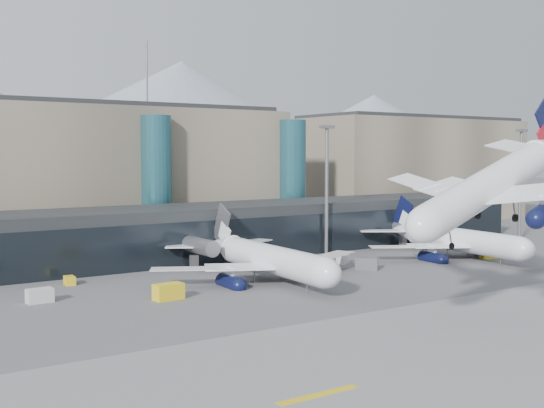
{
  "coord_description": "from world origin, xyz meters",
  "views": [
    {
      "loc": [
        -53.5,
        -58.87,
        19.99
      ],
      "look_at": [
        6.43,
        32.0,
        11.96
      ],
      "focal_mm": 45.0,
      "sensor_mm": 36.0,
      "label": 1
    }
  ],
  "objects_px": {
    "lightmast_right": "(520,178)",
    "veh_h": "(168,292)",
    "jet_parked_mid": "(260,249)",
    "veh_e": "(489,254)",
    "veh_b": "(70,280)",
    "veh_d": "(343,259)",
    "jet_parked_right": "(448,232)",
    "veh_a": "(40,296)",
    "lightmast_mid": "(327,182)",
    "veh_c": "(367,264)",
    "hero_jet": "(502,172)"
  },
  "relations": [
    {
      "from": "jet_parked_right",
      "to": "veh_c",
      "type": "relative_size",
      "value": 10.22
    },
    {
      "from": "veh_b",
      "to": "veh_d",
      "type": "xyz_separation_m",
      "value": [
        47.83,
        -7.31,
        0.14
      ]
    },
    {
      "from": "hero_jet",
      "to": "veh_d",
      "type": "relative_size",
      "value": 12.64
    },
    {
      "from": "jet_parked_right",
      "to": "veh_e",
      "type": "xyz_separation_m",
      "value": [
        4.36,
        -6.46,
        -3.85
      ]
    },
    {
      "from": "jet_parked_mid",
      "to": "veh_d",
      "type": "relative_size",
      "value": 14.1
    },
    {
      "from": "jet_parked_mid",
      "to": "lightmast_mid",
      "type": "bearing_deg",
      "value": -56.43
    },
    {
      "from": "hero_jet",
      "to": "jet_parked_right",
      "type": "relative_size",
      "value": 0.91
    },
    {
      "from": "lightmast_mid",
      "to": "jet_parked_right",
      "type": "distance_m",
      "value": 25.61
    },
    {
      "from": "lightmast_mid",
      "to": "veh_h",
      "type": "distance_m",
      "value": 51.48
    },
    {
      "from": "jet_parked_mid",
      "to": "veh_h",
      "type": "xyz_separation_m",
      "value": [
        -19.16,
        -6.62,
        -3.69
      ]
    },
    {
      "from": "veh_a",
      "to": "veh_h",
      "type": "bearing_deg",
      "value": -30.26
    },
    {
      "from": "hero_jet",
      "to": "veh_d",
      "type": "xyz_separation_m",
      "value": [
        11.78,
        43.51,
        -17.05
      ]
    },
    {
      "from": "lightmast_mid",
      "to": "jet_parked_right",
      "type": "relative_size",
      "value": 0.66
    },
    {
      "from": "hero_jet",
      "to": "veh_b",
      "type": "xyz_separation_m",
      "value": [
        -36.04,
        50.82,
        -17.18
      ]
    },
    {
      "from": "jet_parked_mid",
      "to": "veh_e",
      "type": "height_order",
      "value": "jet_parked_mid"
    },
    {
      "from": "hero_jet",
      "to": "veh_a",
      "type": "xyz_separation_m",
      "value": [
        -43.18,
        40.56,
        -16.89
      ]
    },
    {
      "from": "lightmast_mid",
      "to": "hero_jet",
      "type": "relative_size",
      "value": 0.73
    },
    {
      "from": "veh_b",
      "to": "veh_e",
      "type": "relative_size",
      "value": 0.72
    },
    {
      "from": "lightmast_mid",
      "to": "jet_parked_mid",
      "type": "bearing_deg",
      "value": -148.79
    },
    {
      "from": "hero_jet",
      "to": "jet_parked_right",
      "type": "height_order",
      "value": "hero_jet"
    },
    {
      "from": "veh_b",
      "to": "hero_jet",
      "type": "bearing_deg",
      "value": -141.06
    },
    {
      "from": "jet_parked_mid",
      "to": "veh_b",
      "type": "height_order",
      "value": "jet_parked_mid"
    },
    {
      "from": "veh_h",
      "to": "veh_e",
      "type": "bearing_deg",
      "value": -5.39
    },
    {
      "from": "lightmast_right",
      "to": "veh_b",
      "type": "height_order",
      "value": "lightmast_right"
    },
    {
      "from": "lightmast_mid",
      "to": "veh_h",
      "type": "bearing_deg",
      "value": -153.71
    },
    {
      "from": "hero_jet",
      "to": "veh_b",
      "type": "height_order",
      "value": "hero_jet"
    },
    {
      "from": "veh_h",
      "to": "veh_b",
      "type": "bearing_deg",
      "value": 108.67
    },
    {
      "from": "veh_e",
      "to": "veh_h",
      "type": "relative_size",
      "value": 0.79
    },
    {
      "from": "lightmast_right",
      "to": "veh_h",
      "type": "height_order",
      "value": "lightmast_right"
    },
    {
      "from": "hero_jet",
      "to": "veh_e",
      "type": "relative_size",
      "value": 11.05
    },
    {
      "from": "veh_b",
      "to": "veh_d",
      "type": "relative_size",
      "value": 0.82
    },
    {
      "from": "veh_a",
      "to": "veh_e",
      "type": "relative_size",
      "value": 1.06
    },
    {
      "from": "jet_parked_mid",
      "to": "veh_e",
      "type": "relative_size",
      "value": 12.33
    },
    {
      "from": "hero_jet",
      "to": "veh_h",
      "type": "xyz_separation_m",
      "value": [
        -27.92,
        32.73,
        -16.73
      ]
    },
    {
      "from": "lightmast_mid",
      "to": "veh_b",
      "type": "bearing_deg",
      "value": -175.73
    },
    {
      "from": "lightmast_right",
      "to": "veh_c",
      "type": "height_order",
      "value": "lightmast_right"
    },
    {
      "from": "veh_c",
      "to": "veh_e",
      "type": "height_order",
      "value": "veh_c"
    },
    {
      "from": "veh_e",
      "to": "jet_parked_right",
      "type": "bearing_deg",
      "value": 142.71
    },
    {
      "from": "lightmast_right",
      "to": "veh_b",
      "type": "relative_size",
      "value": 11.15
    },
    {
      "from": "lightmast_mid",
      "to": "jet_parked_right",
      "type": "bearing_deg",
      "value": -40.55
    },
    {
      "from": "veh_c",
      "to": "veh_d",
      "type": "relative_size",
      "value": 1.37
    },
    {
      "from": "veh_a",
      "to": "lightmast_mid",
      "type": "bearing_deg",
      "value": 10.24
    },
    {
      "from": "veh_a",
      "to": "veh_b",
      "type": "bearing_deg",
      "value": 52.08
    },
    {
      "from": "veh_c",
      "to": "veh_d",
      "type": "height_order",
      "value": "veh_c"
    },
    {
      "from": "veh_b",
      "to": "veh_e",
      "type": "bearing_deg",
      "value": -99.85
    },
    {
      "from": "jet_parked_right",
      "to": "veh_b",
      "type": "xyz_separation_m",
      "value": [
        -70.73,
        11.48,
        -4.1
      ]
    },
    {
      "from": "jet_parked_mid",
      "to": "veh_d",
      "type": "distance_m",
      "value": 21.34
    },
    {
      "from": "veh_c",
      "to": "veh_e",
      "type": "xyz_separation_m",
      "value": [
        28.03,
        -3.34,
        -0.15
      ]
    },
    {
      "from": "veh_b",
      "to": "veh_d",
      "type": "bearing_deg",
      "value": -95.09
    },
    {
      "from": "jet_parked_mid",
      "to": "veh_c",
      "type": "xyz_separation_m",
      "value": [
        19.77,
        -3.14,
        -3.74
      ]
    }
  ]
}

